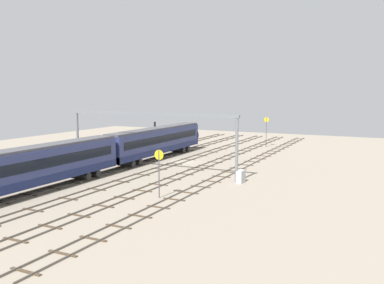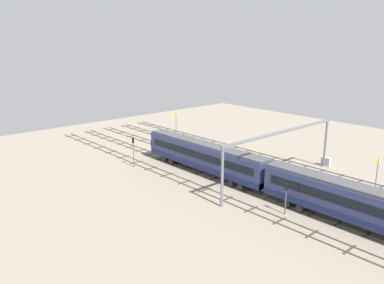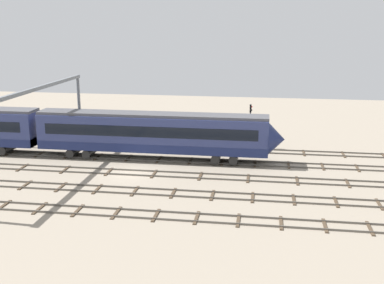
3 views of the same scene
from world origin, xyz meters
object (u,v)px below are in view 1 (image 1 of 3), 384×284
Objects in this scene: train at (112,152)px; speed_sign_mid_trackside at (159,166)px; speed_sign_near_foreground at (266,128)px; signal_light_trackside_approach at (155,131)px; relay_cabinet at (241,176)px; signal_light_trackside_departure at (68,156)px; overhead_gantry at (149,125)px.

train is 10.31× the size of speed_sign_mid_trackside.
speed_sign_near_foreground reaches higher than signal_light_trackside_approach.
speed_sign_near_foreground reaches higher than relay_cabinet.
speed_sign_near_foreground is at bearing 1.57° from speed_sign_mid_trackside.
signal_light_trackside_approach is 31.88m from relay_cabinet.
train is at bearing 93.85° from relay_cabinet.
speed_sign_mid_trackside is at bearing 154.05° from relay_cabinet.
signal_light_trackside_departure is (-27.01, -3.69, -0.65)m from signal_light_trackside_approach.
overhead_gantry reaches higher than train.
overhead_gantry reaches higher than relay_cabinet.
signal_light_trackside_departure is at bearing 129.53° from overhead_gantry.
speed_sign_near_foreground reaches higher than signal_light_trackside_departure.
overhead_gantry is 6.30× the size of signal_light_trackside_departure.
relay_cabinet is at bearing -168.98° from speed_sign_near_foreground.
signal_light_trackside_approach is 1.28× the size of signal_light_trackside_departure.
relay_cabinet is at bearing -90.33° from overhead_gantry.
speed_sign_mid_trackside is 0.98× the size of signal_light_trackside_approach.
relay_cabinet is (6.46, -20.55, -1.88)m from signal_light_trackside_departure.
train is 17.93m from relay_cabinet.
overhead_gantry is at bearing -50.47° from signal_light_trackside_departure.
speed_sign_mid_trackside is 1.25× the size of signal_light_trackside_departure.
overhead_gantry reaches higher than signal_light_trackside_departure.
signal_light_trackside_approach is at bearing 16.53° from train.
relay_cabinet is at bearing -72.55° from signal_light_trackside_departure.
speed_sign_near_foreground is (32.91, -11.61, 1.01)m from train.
signal_light_trackside_departure is 2.52× the size of relay_cabinet.
signal_light_trackside_approach is (20.48, 11.61, -3.07)m from overhead_gantry.
speed_sign_near_foreground is 21.24m from signal_light_trackside_approach.
signal_light_trackside_approach reaches higher than relay_cabinet.
speed_sign_near_foreground is 1.17× the size of speed_sign_mid_trackside.
speed_sign_near_foreground is at bearing 11.02° from relay_cabinet.
signal_light_trackside_approach is (21.75, 6.46, 0.59)m from train.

